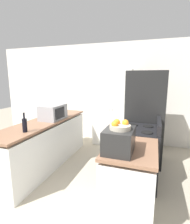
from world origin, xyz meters
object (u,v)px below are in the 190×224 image
object	(u,v)px
pantry_cabinet	(113,108)
microwave	(53,112)
refrigerator	(145,118)
toaster_oven	(119,140)
fruit_bowl	(120,126)
stove	(138,155)
wine_bottle	(25,125)

from	to	relation	value
pantry_cabinet	microwave	xyz separation A→B (m)	(-0.85, -1.42, 0.10)
refrigerator	pantry_cabinet	bearing A→B (deg)	138.04
refrigerator	toaster_oven	distance (m)	1.76
microwave	fruit_bowl	size ratio (longest dim) A/B	2.32
stove	microwave	size ratio (longest dim) A/B	2.02
pantry_cabinet	fruit_bowl	distance (m)	2.62
refrigerator	wine_bottle	world-z (taller)	refrigerator
pantry_cabinet	stove	bearing A→B (deg)	-62.26
microwave	wine_bottle	xyz separation A→B (m)	(0.05, -0.85, -0.03)
refrigerator	toaster_oven	world-z (taller)	refrigerator
wine_bottle	microwave	bearing A→B (deg)	93.50
pantry_cabinet	wine_bottle	distance (m)	2.42
stove	wine_bottle	distance (m)	1.86
wine_bottle	toaster_oven	xyz separation A→B (m)	(1.47, -0.23, 0.02)
pantry_cabinet	stove	distance (m)	1.80
fruit_bowl	wine_bottle	bearing A→B (deg)	170.84
pantry_cabinet	toaster_oven	xyz separation A→B (m)	(0.67, -2.51, 0.08)
microwave	toaster_oven	xyz separation A→B (m)	(1.53, -1.08, -0.01)
stove	refrigerator	size ratio (longest dim) A/B	0.58
pantry_cabinet	wine_bottle	world-z (taller)	pantry_cabinet
wine_bottle	toaster_oven	size ratio (longest dim) A/B	0.73
pantry_cabinet	microwave	size ratio (longest dim) A/B	3.62
toaster_oven	fruit_bowl	bearing A→B (deg)	-54.16
stove	refrigerator	world-z (taller)	refrigerator
pantry_cabinet	stove	world-z (taller)	pantry_cabinet
refrigerator	toaster_oven	bearing A→B (deg)	-95.73
stove	toaster_oven	world-z (taller)	toaster_oven
stove	fruit_bowl	bearing A→B (deg)	-97.60
toaster_oven	pantry_cabinet	bearing A→B (deg)	104.97
pantry_cabinet	refrigerator	world-z (taller)	pantry_cabinet
refrigerator	microwave	bearing A→B (deg)	-158.70
stove	toaster_oven	distance (m)	1.14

